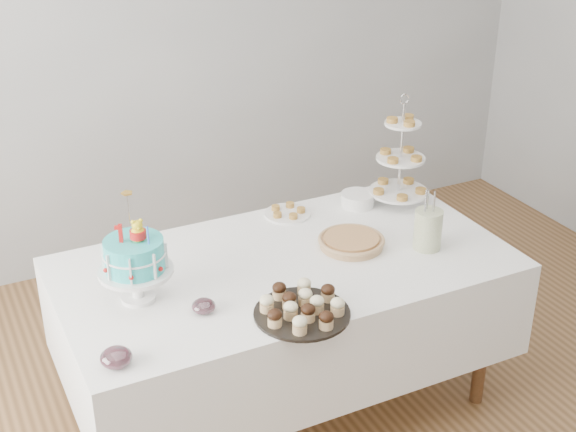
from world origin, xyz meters
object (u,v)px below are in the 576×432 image
cupcake_tray (302,306)px  pastry_plate (287,212)px  table (285,307)px  jam_bowl_a (116,357)px  jam_bowl_b (204,306)px  tiered_stand (401,159)px  birthday_cake (136,272)px  pie (351,241)px  utensil_pitcher (428,228)px  plate_stack (358,199)px

cupcake_tray → pastry_plate: cupcake_tray is taller
table → jam_bowl_a: (-0.84, -0.39, 0.26)m
cupcake_tray → jam_bowl_a: bearing=179.4°
jam_bowl_b → tiered_stand: bearing=22.1°
table → cupcake_tray: cupcake_tray is taller
jam_bowl_b → birthday_cake: bearing=134.8°
birthday_cake → pie: size_ratio=1.52×
table → jam_bowl_b: bearing=-155.0°
birthday_cake → utensil_pitcher: (1.26, -0.15, -0.02)m
plate_stack → utensil_pitcher: size_ratio=0.60×
birthday_cake → jam_bowl_b: birthday_cake is taller
tiered_stand → jam_bowl_b: tiered_stand is taller
plate_stack → jam_bowl_a: size_ratio=1.46×
pie → plate_stack: (0.24, 0.35, 0.01)m
tiered_stand → utensil_pitcher: bearing=-107.6°
cupcake_tray → tiered_stand: size_ratio=0.66×
pastry_plate → plate_stack: bearing=-9.2°
cupcake_tray → jam_bowl_b: cupcake_tray is taller
jam_bowl_a → cupcake_tray: bearing=-0.6°
birthday_cake → tiered_stand: size_ratio=0.80×
table → pie: size_ratio=6.49×
cupcake_tray → jam_bowl_b: (-0.33, 0.19, -0.02)m
jam_bowl_a → utensil_pitcher: 1.47m
utensil_pitcher → table: bearing=163.4°
jam_bowl_a → utensil_pitcher: utensil_pitcher is taller
pie → tiered_stand: size_ratio=0.53×
birthday_cake → pie: bearing=23.7°
table → plate_stack: (0.56, 0.34, 0.26)m
pie → pastry_plate: size_ratio=1.33×
table → tiered_stand: 0.93m
tiered_stand → utensil_pitcher: (-0.14, -0.44, -0.14)m
jam_bowl_b → utensil_pitcher: 1.07m
tiered_stand → jam_bowl_b: bearing=-157.9°
cupcake_tray → pastry_plate: (0.33, 0.80, -0.03)m
pastry_plate → utensil_pitcher: 0.70m
cupcake_tray → pie: size_ratio=1.26×
plate_stack → utensil_pitcher: utensil_pitcher is taller
jam_bowl_a → jam_bowl_b: bearing=24.5°
birthday_cake → utensil_pitcher: bearing=16.6°
pie → utensil_pitcher: bearing=-28.0°
plate_stack → jam_bowl_b: plate_stack is taller
table → utensil_pitcher: size_ratio=6.99×
jam_bowl_b → jam_bowl_a: bearing=-155.5°
pastry_plate → jam_bowl_b: jam_bowl_b is taller
table → plate_stack: bearing=31.4°
pie → jam_bowl_b: jam_bowl_b is taller
birthday_cake → pastry_plate: birthday_cake is taller
table → jam_bowl_b: jam_bowl_b is taller
table → plate_stack: plate_stack is taller
cupcake_tray → birthday_cake: bearing=143.8°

